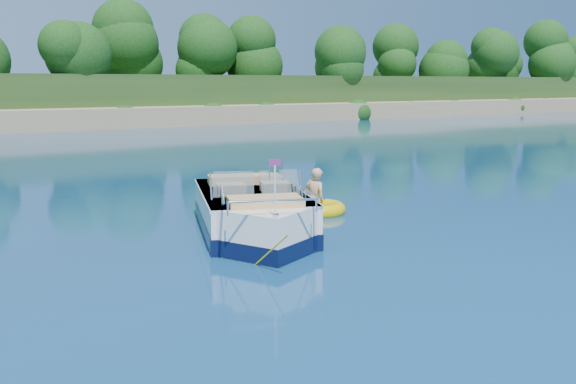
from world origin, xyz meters
The scene contains 4 objects.
ground centered at (0.00, 0.00, 0.00)m, with size 160.00×160.00×0.00m, color #092445.
motorboat centered at (0.31, 0.33, 0.41)m, with size 3.63×6.08×2.12m.
tow_tube centered at (2.94, 1.59, 0.10)m, with size 1.44×1.44×0.38m.
boy centered at (2.80, 1.62, 0.00)m, with size 0.61×0.40×1.67m, color tan.
Camera 1 is at (-6.56, -11.82, 3.36)m, focal length 40.00 mm.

